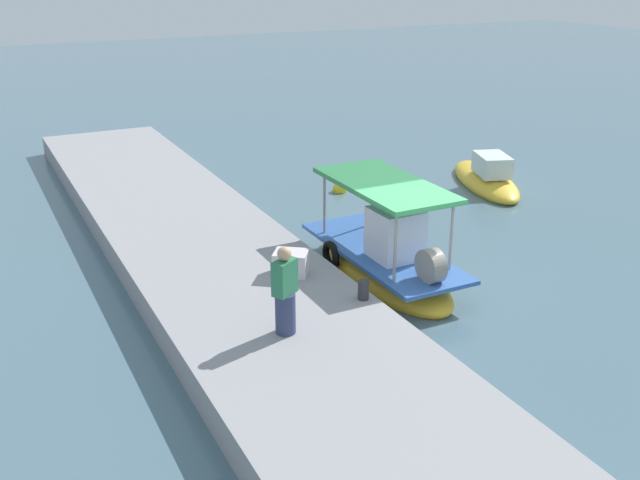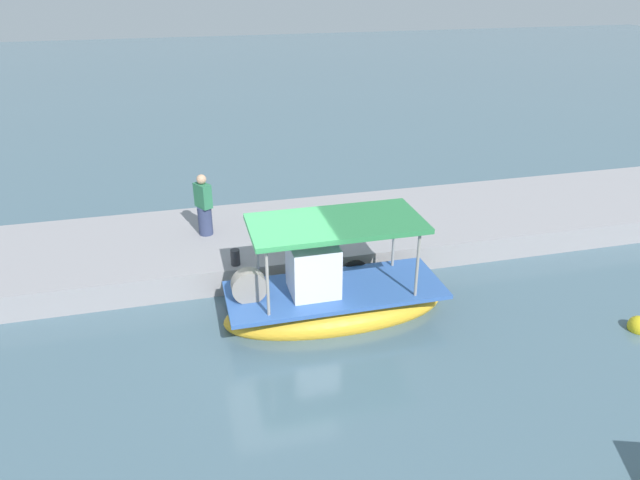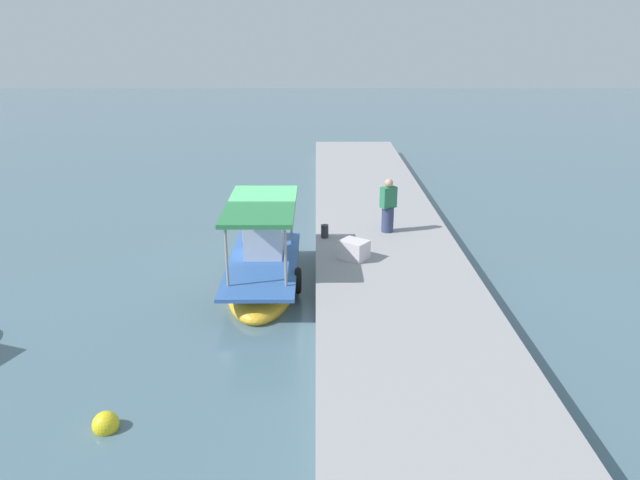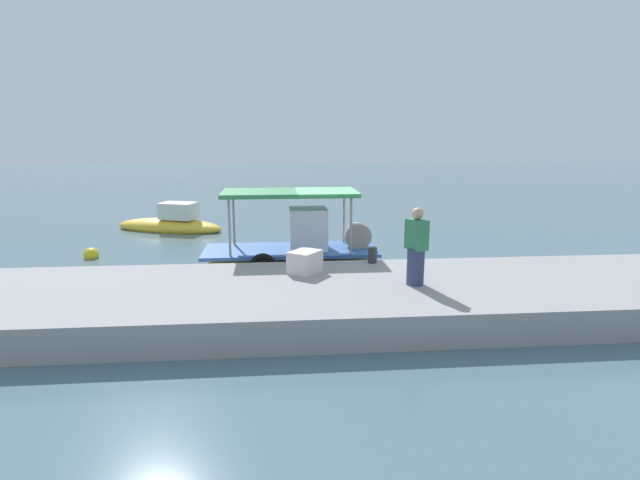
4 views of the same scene
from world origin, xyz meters
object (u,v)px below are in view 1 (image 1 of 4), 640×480
Objects in this scene: main_fishing_boat at (384,260)px; mooring_bollard at (363,290)px; cargo_crate at (291,263)px; moored_boat_near at (486,179)px; fisherman_near_bollard at (285,295)px; marker_buoy at (340,189)px.

mooring_bollard is (2.06, -1.80, 0.45)m from main_fishing_boat.
mooring_bollard is 0.55× the size of cargo_crate.
moored_boat_near is (-5.07, 7.33, -0.23)m from main_fishing_boat.
fisherman_near_bollard is (2.65, -3.88, 1.05)m from main_fishing_boat.
marker_buoy is at bearing 160.46° from main_fishing_boat.
moored_boat_near is (-5.26, 9.96, -0.74)m from cargo_crate.
cargo_crate is (-1.87, -0.83, 0.06)m from mooring_bollard.
fisherman_near_bollard reaches higher than mooring_bollard.
fisherman_near_bollard is 11.38m from marker_buoy.
main_fishing_boat is at bearing 94.21° from cargo_crate.
cargo_crate reaches higher than moored_boat_near.
main_fishing_boat is 2.77m from mooring_bollard.
moored_boat_near is (1.68, 4.94, 0.14)m from marker_buoy.
moored_boat_near reaches higher than mooring_bollard.
marker_buoy is 5.22m from moored_boat_near.
moored_boat_near is (-7.13, 9.13, -0.68)m from mooring_bollard.
main_fishing_boat is 8.91m from moored_boat_near.
cargo_crate reaches higher than mooring_bollard.
moored_boat_near is at bearing 71.25° from marker_buoy.
fisherman_near_bollard reaches higher than main_fishing_boat.
marker_buoy is (-6.93, 5.02, -0.88)m from cargo_crate.
fisherman_near_bollard reaches higher than cargo_crate.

